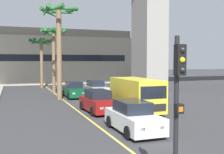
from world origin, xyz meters
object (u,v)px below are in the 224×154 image
object	(u,v)px
palm_tree_near_median	(41,48)
palm_tree_far_median	(59,28)
car_queue_front	(133,118)
car_queue_second	(74,90)
delivery_van	(136,94)
palm_tree_mid_median	(53,40)
traffic_light_median_near	(178,96)
car_queue_third	(96,89)
car_queue_fourth	(98,102)

from	to	relation	value
palm_tree_near_median	palm_tree_far_median	xyz separation A→B (m)	(0.41, -12.46, 1.26)
car_queue_front	car_queue_second	world-z (taller)	same
car_queue_second	palm_tree_far_median	world-z (taller)	palm_tree_far_median
delivery_van	palm_tree_mid_median	bearing A→B (deg)	104.45
car_queue_front	palm_tree_near_median	distance (m)	26.23
car_queue_second	palm_tree_near_median	size ratio (longest dim) A/B	0.61
palm_tree_mid_median	traffic_light_median_near	bearing A→B (deg)	-91.17
car_queue_third	palm_tree_near_median	world-z (taller)	palm_tree_near_median
palm_tree_near_median	palm_tree_far_median	distance (m)	12.53
palm_tree_mid_median	palm_tree_near_median	bearing A→B (deg)	96.22
car_queue_fourth	car_queue_second	bearing A→B (deg)	89.40
car_queue_front	traffic_light_median_near	distance (m)	7.47
delivery_van	palm_tree_mid_median	size ratio (longest dim) A/B	0.71
car_queue_front	car_queue_fourth	xyz separation A→B (m)	(-0.08, 5.87, 0.00)
car_queue_front	car_queue_second	size ratio (longest dim) A/B	1.00
traffic_light_median_near	palm_tree_near_median	distance (m)	32.80
palm_tree_mid_median	palm_tree_far_median	world-z (taller)	palm_tree_far_median
delivery_van	palm_tree_far_median	distance (m)	10.74
palm_tree_near_median	delivery_van	bearing A→B (deg)	-78.09
car_queue_front	car_queue_fourth	distance (m)	5.87
delivery_van	traffic_light_median_near	xyz separation A→B (m)	(-4.23, -11.80, 1.43)
car_queue_second	car_queue_fourth	xyz separation A→B (m)	(-0.09, -8.57, 0.00)
car_queue_second	traffic_light_median_near	bearing A→B (deg)	-95.03
car_queue_front	palm_tree_near_median	bearing A→B (deg)	94.55
car_queue_third	palm_tree_near_median	distance (m)	12.43
car_queue_second	palm_tree_near_median	world-z (taller)	palm_tree_near_median
traffic_light_median_near	palm_tree_far_median	bearing A→B (deg)	89.36
palm_tree_mid_median	palm_tree_far_median	size ratio (longest dim) A/B	0.84
palm_tree_far_median	car_queue_second	bearing A→B (deg)	35.07
traffic_light_median_near	palm_tree_mid_median	distance (m)	26.34
car_queue_third	traffic_light_median_near	xyz separation A→B (m)	(-4.29, -22.05, 1.99)
car_queue_second	car_queue_third	world-z (taller)	same
car_queue_fourth	delivery_van	size ratio (longest dim) A/B	0.79
car_queue_third	palm_tree_mid_median	world-z (taller)	palm_tree_mid_median
delivery_van	traffic_light_median_near	distance (m)	12.61
delivery_van	traffic_light_median_near	bearing A→B (deg)	-109.72
car_queue_fourth	palm_tree_far_median	xyz separation A→B (m)	(-1.57, 7.41, 5.89)
car_queue_second	palm_tree_mid_median	bearing A→B (deg)	105.85
car_queue_front	traffic_light_median_near	bearing A→B (deg)	-105.04
car_queue_third	car_queue_fourth	xyz separation A→B (m)	(-2.50, -9.23, 0.00)
car_queue_third	palm_tree_mid_median	size ratio (longest dim) A/B	0.55
car_queue_third	delivery_van	world-z (taller)	delivery_van
car_queue_front	palm_tree_mid_median	distance (m)	19.94
car_queue_second	palm_tree_near_median	bearing A→B (deg)	100.33
traffic_light_median_near	palm_tree_near_median	size ratio (longest dim) A/B	0.62
car_queue_front	delivery_van	bearing A→B (deg)	64.04
delivery_van	palm_tree_far_median	xyz separation A→B (m)	(-4.00, 8.43, 5.33)
traffic_light_median_near	palm_tree_near_median	bearing A→B (deg)	90.32
car_queue_second	car_queue_front	bearing A→B (deg)	-90.05
car_queue_fourth	palm_tree_near_median	world-z (taller)	palm_tree_near_median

